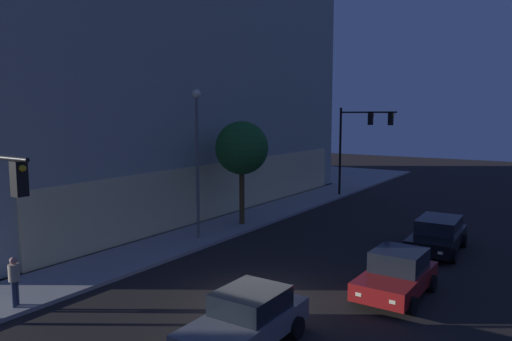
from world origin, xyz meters
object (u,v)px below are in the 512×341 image
Objects in this scene: street_lamp_sidewalk at (197,145)px; car_red at (397,274)px; pedestrian_waiting at (14,277)px; modern_building at (73,67)px; car_grey at (246,319)px; traffic_light_far_corner at (360,133)px; car_black at (438,234)px; sidewalk_tree at (242,148)px.

street_lamp_sidewalk reaches higher than car_red.
modern_building is at bearing 48.97° from pedestrian_waiting.
car_red is at bearing -21.45° from car_grey.
pedestrian_waiting is at bearing 128.88° from car_red.
car_red is (-1.95, -10.83, -4.12)m from street_lamp_sidewalk.
traffic_light_far_corner is 1.41× the size of car_black.
car_black is at bearing 0.69° from car_red.
traffic_light_far_corner reaches higher than sidewalk_tree.
car_red is at bearing -118.14° from sidewalk_tree.
modern_building is at bearing 83.46° from sidewalk_tree.
street_lamp_sidewalk reaches higher than pedestrian_waiting.
traffic_light_far_corner is at bearing -10.14° from sidewalk_tree.
car_grey is at bearing 169.79° from car_black.
modern_building reaches higher than street_lamp_sidewalk.
car_grey is 12.92m from car_black.
street_lamp_sidewalk is at bearing 171.89° from traffic_light_far_corner.
car_black is at bearing -10.21° from car_grey.
pedestrian_waiting is 0.40× the size of car_grey.
car_red is 0.85× the size of car_black.
street_lamp_sidewalk reaches higher than car_grey.
pedestrian_waiting is at bearing -131.03° from modern_building.
car_grey is at bearing -144.60° from sidewalk_tree.
pedestrian_waiting is at bearing 145.89° from car_black.
street_lamp_sidewalk is (-5.83, -17.67, -5.27)m from modern_building.
traffic_light_far_corner is at bearing 24.97° from car_red.
car_grey is 6.48m from car_red.
car_red is (-7.78, -28.50, -9.39)m from modern_building.
pedestrian_waiting is 8.08m from car_grey.
car_black is (-11.58, -8.42, -4.20)m from traffic_light_far_corner.
street_lamp_sidewalk is 1.27× the size of sidewalk_tree.
street_lamp_sidewalk is (-16.31, 2.32, -0.09)m from traffic_light_far_corner.
modern_building reaches higher than car_red.
traffic_light_far_corner is 1.62× the size of car_grey.
traffic_light_far_corner is 12.72m from sidewalk_tree.
car_grey is (-7.98, -8.46, -4.13)m from street_lamp_sidewalk.
car_red is at bearing -155.03° from traffic_light_far_corner.
pedestrian_waiting reaches higher than car_grey.
pedestrian_waiting is 0.34× the size of car_black.
street_lamp_sidewalk is 12.44m from car_black.
traffic_light_far_corner is 4.08× the size of pedestrian_waiting.
pedestrian_waiting is at bearing 176.44° from traffic_light_far_corner.
sidewalk_tree is at bearing 2.45° from pedestrian_waiting.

